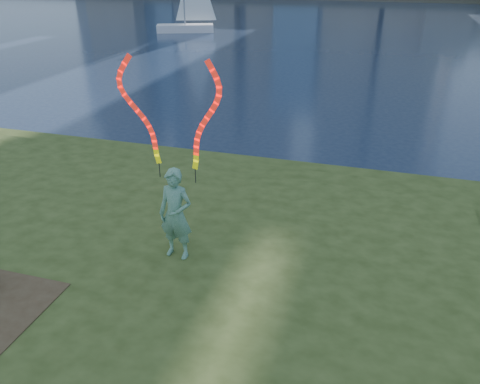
% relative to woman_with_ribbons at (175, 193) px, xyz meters
% --- Properties ---
extents(ground, '(320.00, 320.00, 0.00)m').
position_rel_woman_with_ribbons_xyz_m(ground, '(-0.94, 0.21, -2.19)').
color(ground, '#1B2843').
rests_on(ground, ground).
extents(grassy_knoll, '(20.00, 18.00, 0.80)m').
position_rel_woman_with_ribbons_xyz_m(grassy_knoll, '(-0.94, -2.08, -1.85)').
color(grassy_knoll, '#344318').
rests_on(grassy_knoll, ground).
extents(woman_with_ribbons, '(2.15, 0.50, 4.24)m').
position_rel_woman_with_ribbons_xyz_m(woman_with_ribbons, '(0.00, 0.00, 0.00)').
color(woman_with_ribbons, '#1A6A42').
rests_on(woman_with_ribbons, grassy_knoll).
extents(sailboat, '(5.45, 3.43, 8.37)m').
position_rel_woman_with_ribbons_xyz_m(sailboat, '(-14.15, 35.20, -0.75)').
color(sailboat, white).
rests_on(sailboat, ground).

